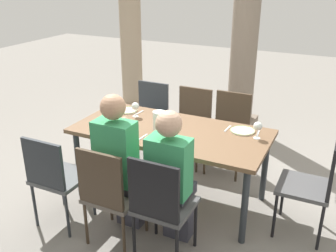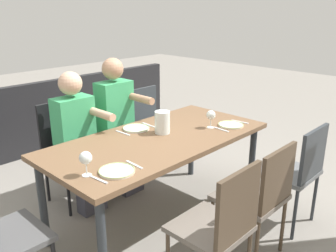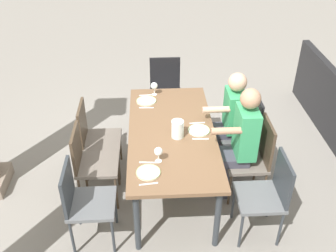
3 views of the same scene
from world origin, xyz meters
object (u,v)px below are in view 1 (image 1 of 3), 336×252
(plate_2, at_px, (243,131))
(chair_mid_north, at_px, (191,120))
(chair_east_south, at_px, (161,203))
(water_pitcher, at_px, (159,122))
(wine_glass_0, at_px, (135,106))
(stone_column_centre, at_px, (245,34))
(plate_0, at_px, (127,110))
(wine_glass_2, at_px, (258,127))
(chair_west_north, at_px, (149,113))
(chair_head_east, at_px, (315,181))
(diner_woman_green, at_px, (120,162))
(dining_table, at_px, (171,136))
(plate_1, at_px, (157,140))
(diner_man_white, at_px, (172,176))
(stone_column_near, at_px, (130,28))
(chair_mid_south, at_px, (109,191))
(chair_west_south, at_px, (55,175))
(chair_east_north, at_px, (229,128))

(plate_2, bearing_deg, chair_mid_north, 142.25)
(chair_east_south, bearing_deg, water_pitcher, 117.57)
(chair_mid_north, bearing_deg, wine_glass_0, -115.84)
(stone_column_centre, xyz_separation_m, plate_0, (-0.76, -1.89, -0.62))
(wine_glass_0, bearing_deg, wine_glass_2, 0.29)
(chair_west_north, distance_m, chair_head_east, 2.28)
(diner_woman_green, bearing_deg, water_pitcher, 85.65)
(dining_table, xyz_separation_m, plate_1, (-0.01, -0.29, 0.08))
(chair_mid_north, distance_m, diner_man_white, 1.63)
(chair_east_south, relative_size, stone_column_centre, 0.34)
(plate_2, bearing_deg, plate_1, -139.76)
(chair_east_south, distance_m, stone_column_centre, 3.15)
(dining_table, relative_size, stone_column_near, 0.69)
(chair_mid_south, bearing_deg, plate_0, 114.36)
(chair_east_south, distance_m, plate_2, 1.21)
(chair_west_north, xyz_separation_m, water_pitcher, (0.63, -0.93, 0.33))
(stone_column_centre, bearing_deg, plate_0, -112.06)
(chair_west_south, distance_m, chair_mid_south, 0.58)
(diner_woman_green, bearing_deg, chair_mid_south, -89.11)
(dining_table, xyz_separation_m, chair_mid_south, (-0.14, -0.88, -0.18))
(dining_table, height_order, chair_west_south, chair_west_south)
(diner_man_white, height_order, plate_2, diner_man_white)
(chair_mid_north, distance_m, plate_0, 0.84)
(dining_table, height_order, diner_man_white, diner_man_white)
(stone_column_centre, bearing_deg, water_pitcher, -95.25)
(chair_mid_south, height_order, chair_east_north, chair_mid_south)
(stone_column_centre, distance_m, wine_glass_2, 2.16)
(dining_table, relative_size, stone_column_centre, 0.67)
(stone_column_near, bearing_deg, plate_0, -60.47)
(chair_mid_north, xyz_separation_m, stone_column_centre, (0.25, 1.27, 0.87))
(chair_west_south, xyz_separation_m, stone_column_centre, (0.83, 3.02, 0.86))
(chair_mid_south, distance_m, wine_glass_2, 1.46)
(stone_column_centre, bearing_deg, diner_man_white, -85.39)
(chair_east_north, xyz_separation_m, plate_1, (-0.34, -1.17, 0.26))
(diner_man_white, distance_m, water_pitcher, 0.77)
(dining_table, distance_m, plate_1, 0.30)
(chair_mid_north, relative_size, stone_column_near, 0.33)
(stone_column_centre, distance_m, wine_glass_0, 2.14)
(chair_mid_north, distance_m, stone_column_centre, 1.55)
(chair_west_south, xyz_separation_m, stone_column_near, (-1.00, 3.02, 0.82))
(diner_man_white, relative_size, plate_2, 5.30)
(stone_column_centre, bearing_deg, plate_2, -73.92)
(dining_table, distance_m, chair_east_south, 0.95)
(stone_column_centre, height_order, water_pitcher, stone_column_centre)
(chair_west_north, relative_size, plate_1, 3.86)
(chair_west_north, bearing_deg, plate_0, -84.11)
(chair_mid_south, bearing_deg, water_pitcher, 86.81)
(chair_mid_north, distance_m, diner_woman_green, 1.58)
(diner_man_white, distance_m, plate_0, 1.36)
(chair_east_north, distance_m, diner_man_white, 1.56)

